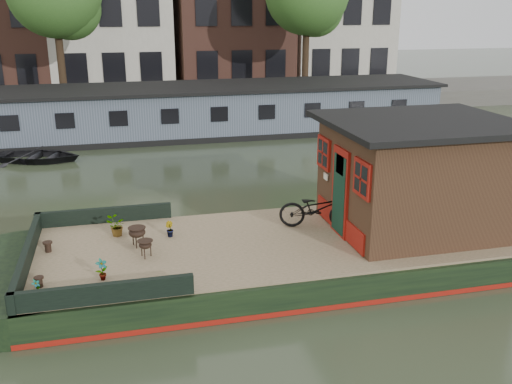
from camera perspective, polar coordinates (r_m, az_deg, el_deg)
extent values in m
plane|color=#2F3723|center=(12.64, 6.31, -7.06)|extent=(120.00, 120.00, 0.00)
cube|color=black|center=(12.52, 6.36, -5.82)|extent=(12.00, 4.00, 0.60)
cylinder|color=black|center=(12.00, -21.99, -8.21)|extent=(4.00, 4.00, 0.60)
cube|color=maroon|center=(12.62, 6.32, -6.82)|extent=(12.02, 4.02, 0.10)
cube|color=#9E8261|center=(12.39, 6.41, -4.44)|extent=(11.80, 3.80, 0.05)
cube|color=black|center=(11.77, -21.90, -5.88)|extent=(0.12, 4.00, 0.35)
cube|color=black|center=(13.43, -14.90, -2.25)|extent=(3.00, 0.12, 0.35)
cube|color=black|center=(9.89, -15.03, -9.76)|extent=(3.00, 0.12, 0.35)
cube|color=black|center=(12.91, 15.81, 1.42)|extent=(3.50, 3.00, 2.30)
cube|color=black|center=(12.63, 16.27, 6.69)|extent=(4.00, 3.50, 0.12)
cube|color=maroon|center=(12.20, 8.42, -0.01)|extent=(0.06, 0.80, 1.90)
cube|color=black|center=(12.21, 8.32, -0.24)|extent=(0.04, 0.64, 1.70)
cube|color=maroon|center=(11.11, 10.58, 1.31)|extent=(0.06, 0.72, 0.72)
cube|color=maroon|center=(12.98, 6.81, 3.90)|extent=(0.06, 0.72, 0.72)
imported|color=black|center=(12.68, 6.14, -1.65)|extent=(1.78, 1.06, 0.88)
imported|color=#9C422C|center=(10.66, -15.15, -7.50)|extent=(0.26, 0.23, 0.41)
imported|color=brown|center=(12.33, -8.65, -3.69)|extent=(0.23, 0.24, 0.34)
imported|color=#AD6432|center=(12.56, -13.84, -3.36)|extent=(0.40, 0.35, 0.44)
imported|color=#983F2C|center=(10.45, -21.10, -8.97)|extent=(0.19, 0.20, 0.31)
cylinder|color=black|center=(12.21, -20.09, -5.17)|extent=(0.19, 0.19, 0.21)
cylinder|color=black|center=(10.79, -20.86, -8.41)|extent=(0.17, 0.17, 0.19)
imported|color=black|center=(22.19, -20.99, 3.71)|extent=(3.58, 3.03, 0.63)
cube|color=slate|center=(25.42, -4.50, 8.11)|extent=(20.00, 4.00, 2.00)
cube|color=black|center=(25.27, -4.55, 10.46)|extent=(20.40, 4.40, 0.12)
cube|color=black|center=(25.59, -4.45, 6.17)|extent=(20.00, 4.05, 0.24)
cube|color=#47443F|center=(31.86, -6.44, 9.05)|extent=(60.00, 6.00, 0.90)
cylinder|color=#332316|center=(29.92, -18.93, 12.37)|extent=(0.36, 0.36, 4.00)
sphere|color=#27521B|center=(30.08, -18.18, 17.07)|extent=(3.00, 3.00, 3.00)
cylinder|color=#332316|center=(31.47, 4.98, 13.48)|extent=(0.36, 0.36, 4.00)
sphere|color=#27521B|center=(31.86, 5.99, 17.82)|extent=(3.00, 3.00, 3.00)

